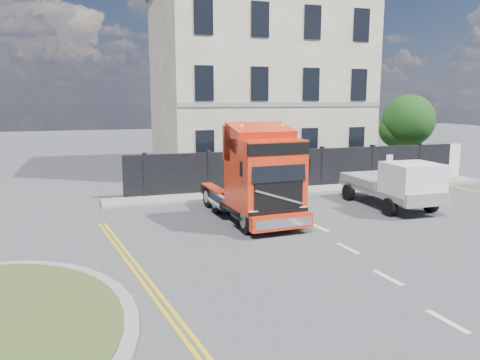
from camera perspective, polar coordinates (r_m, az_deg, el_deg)
name	(u,v)px	position (r m, az deg, el deg)	size (l,w,h in m)	color
ground	(252,254)	(13.88, 1.53, -9.05)	(120.00, 120.00, 0.00)	#424244
hoarding_fence	(314,168)	(24.27, 8.98, 1.44)	(18.80, 0.25, 2.00)	black
georgian_building	(254,79)	(30.71, 1.77, 12.21)	(12.30, 10.30, 12.80)	beige
tree	(406,123)	(30.89, 19.54, 6.59)	(3.20, 3.20, 4.80)	#382619
pavement_far	(312,190)	(23.39, 8.72, -1.21)	(20.00, 1.60, 0.12)	gray
truck	(258,180)	(17.06, 2.24, 0.02)	(2.51, 6.02, 3.54)	black
flatbed_pickup	(402,184)	(19.98, 19.16, -0.51)	(2.18, 4.92, 2.03)	gray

